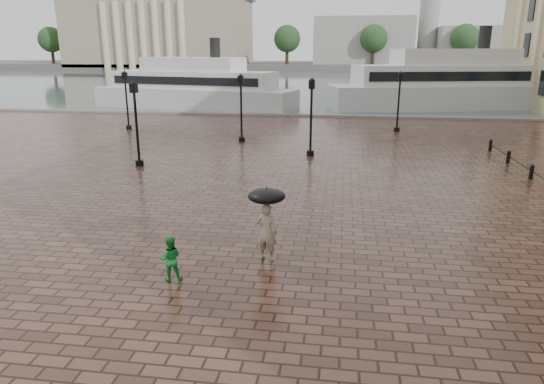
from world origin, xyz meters
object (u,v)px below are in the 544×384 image
(adult_pedestrian, at_px, (267,232))
(ferry_far, at_px, (452,84))
(street_lamps, at_px, (246,108))
(child_pedestrian, at_px, (170,259))
(ferry_near, at_px, (194,88))

(adult_pedestrian, height_order, ferry_far, ferry_far)
(street_lamps, bearing_deg, child_pedestrian, -84.43)
(adult_pedestrian, bearing_deg, child_pedestrian, 50.46)
(street_lamps, height_order, child_pedestrian, street_lamps)
(adult_pedestrian, xyz_separation_m, ferry_near, (-13.93, 38.24, 1.31))
(child_pedestrian, xyz_separation_m, ferry_near, (-11.56, 39.93, 1.57))
(street_lamps, distance_m, ferry_near, 21.68)
(ferry_near, relative_size, ferry_far, 0.86)
(street_lamps, xyz_separation_m, adult_pedestrian, (4.36, -18.79, -1.45))
(child_pedestrian, height_order, ferry_far, ferry_far)
(adult_pedestrian, bearing_deg, street_lamps, -61.99)
(adult_pedestrian, relative_size, child_pedestrian, 1.41)
(child_pedestrian, bearing_deg, ferry_near, -91.17)
(street_lamps, height_order, ferry_far, ferry_far)
(adult_pedestrian, xyz_separation_m, child_pedestrian, (-2.37, -1.69, -0.25))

